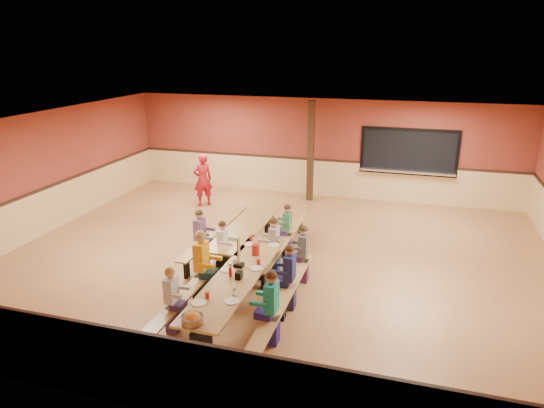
% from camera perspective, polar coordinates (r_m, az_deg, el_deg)
% --- Properties ---
extents(ground, '(12.00, 12.00, 0.00)m').
position_cam_1_polar(ground, '(10.87, 0.45, -6.40)').
color(ground, '#945F38').
rests_on(ground, ground).
extents(room_envelope, '(12.04, 10.04, 3.02)m').
position_cam_1_polar(room_envelope, '(10.60, 0.46, -3.01)').
color(room_envelope, maroon).
rests_on(room_envelope, ground).
extents(kitchen_pass_through, '(2.78, 0.28, 1.38)m').
position_cam_1_polar(kitchen_pass_through, '(14.76, 15.77, 5.71)').
color(kitchen_pass_through, black).
rests_on(kitchen_pass_through, ground).
extents(structural_post, '(0.18, 0.18, 3.00)m').
position_cam_1_polar(structural_post, '(14.51, 4.57, 6.17)').
color(structural_post, black).
rests_on(structural_post, ground).
extents(cafeteria_table_main, '(1.91, 3.70, 0.74)m').
position_cam_1_polar(cafeteria_table_main, '(8.62, -4.00, -9.53)').
color(cafeteria_table_main, '#A07A3F').
rests_on(cafeteria_table_main, ground).
extents(cafeteria_table_second, '(1.91, 3.70, 0.74)m').
position_cam_1_polar(cafeteria_table_second, '(10.98, -2.66, -3.18)').
color(cafeteria_table_second, '#A07A3F').
rests_on(cafeteria_table_second, ground).
extents(seated_child_white_left, '(0.34, 0.28, 1.15)m').
position_cam_1_polar(seated_child_white_left, '(8.21, -11.70, -11.04)').
color(seated_child_white_left, silver).
rests_on(seated_child_white_left, ground).
extents(seated_adult_yellow, '(0.42, 0.35, 1.32)m').
position_cam_1_polar(seated_adult_yellow, '(9.10, -8.26, -7.15)').
color(seated_adult_yellow, '#F2AD18').
rests_on(seated_adult_yellow, ground).
extents(seated_child_grey_left, '(0.34, 0.28, 1.15)m').
position_cam_1_polar(seated_child_grey_left, '(9.99, -5.79, -5.19)').
color(seated_child_grey_left, white).
rests_on(seated_child_grey_left, ground).
extents(seated_child_teal_right, '(0.39, 0.32, 1.24)m').
position_cam_1_polar(seated_child_teal_right, '(7.74, -0.07, -12.15)').
color(seated_child_teal_right, teal).
rests_on(seated_child_teal_right, ground).
extents(seated_child_navy_right, '(0.37, 0.31, 1.22)m').
position_cam_1_polar(seated_child_navy_right, '(8.70, 2.07, -8.62)').
color(seated_child_navy_right, navy).
rests_on(seated_child_navy_right, ground).
extents(seated_child_char_right, '(0.35, 0.29, 1.17)m').
position_cam_1_polar(seated_child_char_right, '(9.66, 3.70, -5.93)').
color(seated_child_char_right, '#50545A').
rests_on(seated_child_char_right, ground).
extents(seated_child_purple_sec, '(0.37, 0.30, 1.21)m').
position_cam_1_polar(seated_child_purple_sec, '(10.50, -8.47, -3.91)').
color(seated_child_purple_sec, '#7A4F81').
rests_on(seated_child_purple_sec, ground).
extents(seated_child_green_sec, '(0.34, 0.28, 1.15)m').
position_cam_1_polar(seated_child_green_sec, '(10.92, 1.80, -3.01)').
color(seated_child_green_sec, '#38794F').
rests_on(seated_child_green_sec, ground).
extents(seated_child_tan_sec, '(0.36, 0.30, 1.20)m').
position_cam_1_polar(seated_child_tan_sec, '(9.97, 0.23, -5.01)').
color(seated_child_tan_sec, '#AB9989').
rests_on(seated_child_tan_sec, ground).
extents(standing_woman, '(0.67, 0.66, 1.55)m').
position_cam_1_polar(standing_woman, '(14.29, -8.14, 2.85)').
color(standing_woman, '#AC1320').
rests_on(standing_woman, ground).
extents(punch_pitcher, '(0.16, 0.16, 0.22)m').
position_cam_1_polar(punch_pitcher, '(9.20, -1.92, -5.37)').
color(punch_pitcher, '#B01E17').
rests_on(punch_pitcher, cafeteria_table_main).
extents(chip_bowl, '(0.32, 0.32, 0.15)m').
position_cam_1_polar(chip_bowl, '(7.20, -9.37, -13.18)').
color(chip_bowl, '#FCAA27').
rests_on(chip_bowl, cafeteria_table_main).
extents(napkin_dispenser, '(0.10, 0.14, 0.13)m').
position_cam_1_polar(napkin_dispenser, '(8.35, -3.92, -8.35)').
color(napkin_dispenser, black).
rests_on(napkin_dispenser, cafeteria_table_main).
extents(condiment_mustard, '(0.06, 0.06, 0.17)m').
position_cam_1_polar(condiment_mustard, '(8.58, -4.92, -7.46)').
color(condiment_mustard, yellow).
rests_on(condiment_mustard, cafeteria_table_main).
extents(condiment_ketchup, '(0.06, 0.06, 0.17)m').
position_cam_1_polar(condiment_ketchup, '(8.43, -4.93, -7.96)').
color(condiment_ketchup, '#B2140F').
rests_on(condiment_ketchup, cafeteria_table_main).
extents(table_paddle, '(0.16, 0.16, 0.56)m').
position_cam_1_polar(table_paddle, '(8.74, -3.93, -6.54)').
color(table_paddle, black).
rests_on(table_paddle, cafeteria_table_main).
extents(place_settings, '(0.65, 3.30, 0.11)m').
position_cam_1_polar(place_settings, '(8.50, -4.04, -7.92)').
color(place_settings, beige).
rests_on(place_settings, cafeteria_table_main).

